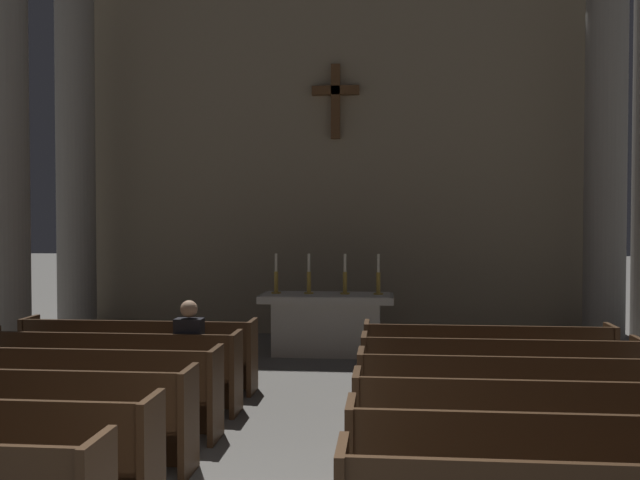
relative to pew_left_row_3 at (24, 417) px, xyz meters
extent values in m
cube|color=#422B19|center=(1.51, -0.97, 0.00)|extent=(0.06, 0.50, 0.95)
cube|color=#422B19|center=(0.00, 0.04, -0.05)|extent=(2.95, 0.40, 0.05)
cube|color=#422B19|center=(0.00, -0.19, 0.22)|extent=(2.95, 0.05, 0.50)
cube|color=#422B19|center=(0.00, 0.22, -0.28)|extent=(2.95, 0.04, 0.40)
cube|color=#422B19|center=(1.51, 0.02, 0.00)|extent=(0.06, 0.50, 0.95)
cube|color=#422B19|center=(0.00, 1.03, -0.05)|extent=(2.95, 0.40, 0.05)
cube|color=#422B19|center=(0.00, 0.81, 0.22)|extent=(2.95, 0.05, 0.50)
cube|color=#422B19|center=(0.00, 1.21, -0.28)|extent=(2.95, 0.04, 0.40)
cube|color=#422B19|center=(1.51, 1.01, 0.00)|extent=(0.06, 0.50, 0.95)
cube|color=#422B19|center=(0.00, 2.03, -0.05)|extent=(2.95, 0.40, 0.05)
cube|color=#422B19|center=(0.00, 1.80, 0.22)|extent=(2.95, 0.05, 0.50)
cube|color=#422B19|center=(0.00, 2.21, -0.28)|extent=(2.95, 0.04, 0.40)
cube|color=#422B19|center=(1.51, 2.01, 0.00)|extent=(0.06, 0.50, 0.95)
cube|color=#422B19|center=(0.00, 3.02, -0.05)|extent=(2.95, 0.40, 0.05)
cube|color=#422B19|center=(0.00, 2.80, 0.22)|extent=(2.95, 0.05, 0.50)
cube|color=#422B19|center=(0.00, 3.20, -0.28)|extent=(2.95, 0.04, 0.40)
cube|color=#422B19|center=(1.51, 3.00, 0.00)|extent=(0.06, 0.50, 0.95)
cube|color=#422B19|center=(-1.51, 3.00, 0.00)|extent=(0.06, 0.50, 0.95)
cube|color=#422B19|center=(4.49, -0.95, -0.05)|extent=(2.95, 0.40, 0.05)
cube|color=#422B19|center=(4.49, -1.18, 0.22)|extent=(2.95, 0.05, 0.50)
cube|color=#422B19|center=(2.98, -0.97, 0.00)|extent=(0.06, 0.50, 0.95)
cube|color=#422B19|center=(4.49, 0.04, -0.05)|extent=(2.95, 0.40, 0.05)
cube|color=#422B19|center=(4.49, -0.19, 0.22)|extent=(2.95, 0.05, 0.50)
cube|color=#422B19|center=(4.49, 0.22, -0.28)|extent=(2.95, 0.04, 0.40)
cube|color=#422B19|center=(2.98, 0.02, 0.00)|extent=(0.06, 0.50, 0.95)
cube|color=#422B19|center=(4.49, 1.03, -0.05)|extent=(2.95, 0.40, 0.05)
cube|color=#422B19|center=(4.49, 0.81, 0.22)|extent=(2.95, 0.05, 0.50)
cube|color=#422B19|center=(4.49, 1.21, -0.28)|extent=(2.95, 0.04, 0.40)
cube|color=#422B19|center=(2.98, 1.01, 0.00)|extent=(0.06, 0.50, 0.95)
cube|color=#422B19|center=(4.49, 2.03, -0.05)|extent=(2.95, 0.40, 0.05)
cube|color=#422B19|center=(4.49, 1.80, 0.22)|extent=(2.95, 0.05, 0.50)
cube|color=#422B19|center=(4.49, 2.21, -0.28)|extent=(2.95, 0.04, 0.40)
cube|color=#422B19|center=(2.98, 2.01, 0.00)|extent=(0.06, 0.50, 0.95)
cube|color=#422B19|center=(6.00, 2.01, 0.00)|extent=(0.06, 0.50, 0.95)
cube|color=#422B19|center=(4.49, 3.02, -0.05)|extent=(2.95, 0.40, 0.05)
cube|color=#422B19|center=(4.49, 2.80, 0.22)|extent=(2.95, 0.05, 0.50)
cube|color=#422B19|center=(4.49, 3.20, -0.28)|extent=(2.95, 0.04, 0.40)
cube|color=#422B19|center=(2.98, 3.00, 0.00)|extent=(0.06, 0.50, 0.95)
cube|color=#422B19|center=(6.00, 3.00, 0.00)|extent=(0.06, 0.50, 0.95)
cube|color=gray|center=(-2.48, 4.20, -0.38)|extent=(0.98, 0.98, 0.20)
cylinder|color=gray|center=(-2.48, 4.20, 2.96)|extent=(0.70, 0.70, 6.89)
cube|color=gray|center=(-2.48, 6.66, -0.38)|extent=(0.98, 0.98, 0.20)
cylinder|color=gray|center=(-2.48, 6.66, 2.96)|extent=(0.70, 0.70, 6.89)
cube|color=gray|center=(6.97, 6.66, -0.38)|extent=(0.98, 0.98, 0.20)
cylinder|color=gray|center=(6.97, 6.66, 2.96)|extent=(0.70, 0.70, 6.89)
cube|color=#BCB7AD|center=(2.24, 5.70, -0.04)|extent=(1.76, 0.72, 0.88)
cube|color=#BCB7AD|center=(2.24, 5.70, 0.46)|extent=(2.20, 0.90, 0.12)
cube|color=silver|center=(2.24, 5.70, 0.53)|extent=(2.09, 0.86, 0.01)
cylinder|color=#B79338|center=(1.39, 5.70, 0.54)|extent=(0.16, 0.16, 0.02)
cylinder|color=#B79338|center=(1.39, 5.70, 0.72)|extent=(0.07, 0.07, 0.37)
cylinder|color=silver|center=(1.39, 5.70, 1.05)|extent=(0.04, 0.04, 0.30)
cylinder|color=#B79338|center=(1.94, 5.70, 0.54)|extent=(0.16, 0.16, 0.02)
cylinder|color=#B79338|center=(1.94, 5.70, 0.72)|extent=(0.07, 0.07, 0.37)
cylinder|color=silver|center=(1.94, 5.70, 1.05)|extent=(0.04, 0.04, 0.30)
cylinder|color=#B79338|center=(2.54, 5.70, 0.54)|extent=(0.16, 0.16, 0.02)
cylinder|color=#B79338|center=(2.54, 5.70, 0.72)|extent=(0.07, 0.07, 0.37)
cylinder|color=silver|center=(2.54, 5.70, 1.05)|extent=(0.04, 0.04, 0.30)
cylinder|color=#B79338|center=(3.09, 5.70, 0.54)|extent=(0.16, 0.16, 0.02)
cylinder|color=#B79338|center=(3.09, 5.70, 0.72)|extent=(0.07, 0.07, 0.37)
cylinder|color=silver|center=(3.09, 5.70, 1.05)|extent=(0.04, 0.04, 0.30)
cube|color=gray|center=(2.24, 7.89, 3.61)|extent=(10.57, 0.25, 8.18)
cube|color=brown|center=(2.24, 7.68, 4.02)|extent=(0.17, 0.17, 1.41)
cube|color=brown|center=(2.24, 7.68, 4.23)|extent=(0.91, 0.17, 0.17)
cube|color=#26262B|center=(0.97, 2.21, -0.25)|extent=(0.24, 0.14, 0.45)
cube|color=#26262B|center=(0.97, 2.08, 0.03)|extent=(0.28, 0.36, 0.12)
cube|color=black|center=(0.97, 1.95, 0.36)|extent=(0.32, 0.20, 0.54)
sphere|color=tan|center=(0.97, 1.95, 0.74)|extent=(0.20, 0.20, 0.20)
camera|label=1|loc=(3.24, -6.10, 1.79)|focal=40.31mm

